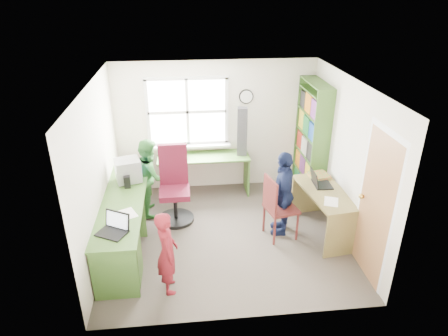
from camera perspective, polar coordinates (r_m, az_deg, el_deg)
The scene contains 19 objects.
room at distance 5.83m, azimuth 0.27°, elevation 0.85°, with size 3.64×3.44×2.44m.
l_desk at distance 5.88m, azimuth -12.33°, elevation -8.07°, with size 2.38×2.95×0.75m.
right_desk at distance 6.34m, azimuth 14.18°, elevation -4.83°, with size 0.75×1.34×0.73m.
bookshelf at distance 7.23m, azimuth 12.32°, elevation 3.43°, with size 0.30×1.02×2.10m.
swivel_chair at distance 6.55m, azimuth -7.08°, elevation -2.97°, with size 0.60×0.60×1.27m.
wooden_chair at distance 6.08m, azimuth 7.56°, elevation -5.33°, with size 0.53×0.53×1.02m.
crt_monitor at distance 6.40m, azimuth -13.54°, elevation -0.34°, with size 0.45×0.42×0.37m.
laptop_left at distance 5.26m, azimuth -15.42°, elevation -8.22°, with size 0.46×0.43×0.25m.
laptop_right at distance 6.37m, azimuth 13.42°, elevation -1.89°, with size 0.31×0.37×0.25m.
speaker_a at distance 6.25m, azimuth -13.67°, elevation -1.94°, with size 0.10×0.10×0.19m.
speaker_b at distance 6.68m, azimuth -13.49°, elevation -0.14°, with size 0.10×0.10×0.18m.
cd_tower at distance 7.11m, azimuth 2.60°, elevation 5.22°, with size 0.19×0.18×0.88m.
game_box at distance 6.62m, azimuth 13.43°, elevation -1.09°, with size 0.34×0.34×0.06m.
paper_a at distance 5.61m, azimuth -13.58°, elevation -6.36°, with size 0.30×0.34×0.00m.
paper_b at distance 5.97m, azimuth 15.06°, elevation -4.66°, with size 0.28×0.33×0.00m.
potted_plant at distance 7.17m, azimuth -5.83°, elevation 2.78°, with size 0.16×0.13×0.29m, color #28652C.
person_red at distance 5.11m, azimuth -8.12°, elevation -11.87°, with size 0.41×0.27×1.14m, color maroon.
person_green at distance 6.76m, azimuth -10.52°, elevation -1.22°, with size 0.64×0.50×1.32m, color #317830.
person_navy at distance 6.16m, azimuth 8.44°, elevation -3.57°, with size 0.80×0.33×1.36m, color #151E42.
Camera 1 is at (-0.58, -5.17, 3.64)m, focal length 32.00 mm.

